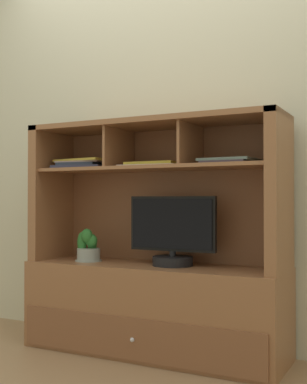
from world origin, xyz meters
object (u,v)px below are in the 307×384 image
tv_monitor (172,236)px  magazine_stack_centre (229,161)px  potted_orchid (88,249)px  magazine_stack_right (83,164)px  media_console (154,281)px  magazine_stack_left (153,165)px

tv_monitor → magazine_stack_centre: bearing=1.0°
potted_orchid → magazine_stack_right: 0.52m
potted_orchid → magazine_stack_right: magazine_stack_right is taller
magazine_stack_centre → tv_monitor: bearing=-179.0°
tv_monitor → magazine_stack_right: 0.74m
media_console → magazine_stack_left: bearing=-133.6°
media_console → magazine_stack_right: (-0.49, -0.01, 0.68)m
tv_monitor → magazine_stack_centre: (0.33, 0.01, 0.41)m
magazine_stack_left → magazine_stack_right: (-0.48, -0.00, 0.02)m
media_console → magazine_stack_centre: bearing=-0.9°
magazine_stack_centre → magazine_stack_right: size_ratio=0.79×
potted_orchid → magazine_stack_centre: size_ratio=0.68×
potted_orchid → magazine_stack_left: size_ratio=0.55×
magazine_stack_centre → magazine_stack_left: bearing=180.0°
magazine_stack_right → media_console: bearing=1.0°
magazine_stack_right → potted_orchid: bearing=-31.7°
media_console → tv_monitor: 0.29m
potted_orchid → magazine_stack_centre: magazine_stack_centre is taller
magazine_stack_centre → potted_orchid: bearing=-177.2°
magazine_stack_left → magazine_stack_centre: size_ratio=1.23×
potted_orchid → magazine_stack_left: magazine_stack_left is taller
media_console → tv_monitor: media_console is taller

